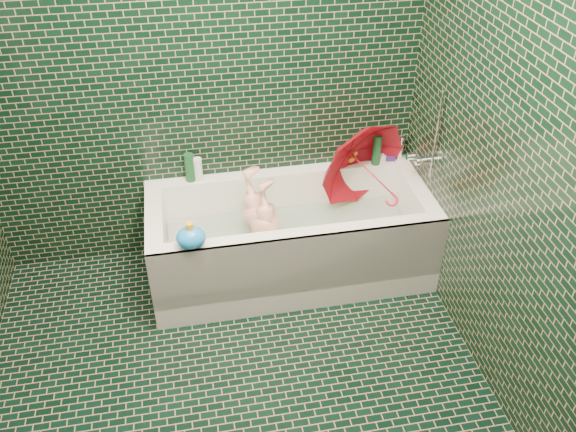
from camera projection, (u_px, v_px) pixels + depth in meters
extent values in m
plane|color=black|center=(241.00, 413.00, 3.06)|extent=(2.80, 2.80, 0.00)
plane|color=black|center=(199.00, 69.00, 3.43)|extent=(2.80, 0.00, 2.80)
plane|color=black|center=(540.00, 177.00, 2.51)|extent=(0.00, 2.80, 2.80)
cube|color=white|center=(290.00, 261.00, 3.89)|extent=(1.70, 0.75, 0.15)
cube|color=white|center=(281.00, 197.00, 3.99)|extent=(1.70, 0.10, 0.40)
cube|color=white|center=(301.00, 260.00, 3.47)|extent=(1.70, 0.10, 0.40)
cube|color=white|center=(414.00, 212.00, 3.85)|extent=(0.10, 0.55, 0.40)
cube|color=white|center=(158.00, 242.00, 3.61)|extent=(0.10, 0.55, 0.40)
cube|color=white|center=(302.00, 275.00, 3.48)|extent=(1.70, 0.02, 0.55)
cube|color=green|center=(290.00, 251.00, 3.84)|extent=(1.35, 0.47, 0.01)
cube|color=silver|center=(290.00, 233.00, 3.76)|extent=(1.48, 0.53, 0.00)
cylinder|color=silver|center=(427.00, 160.00, 3.63)|extent=(0.14, 0.05, 0.05)
cylinder|color=silver|center=(410.00, 156.00, 3.67)|extent=(0.05, 0.04, 0.04)
cylinder|color=silver|center=(437.00, 136.00, 3.42)|extent=(0.01, 0.01, 0.55)
imported|color=#E4A28E|center=(267.00, 237.00, 3.71)|extent=(0.99, 0.62, 0.32)
imported|color=red|center=(373.00, 175.00, 3.73)|extent=(0.92, 0.88, 0.84)
imported|color=white|center=(384.00, 162.00, 3.96)|extent=(0.14, 0.14, 0.28)
imported|color=#3C1D6F|center=(389.00, 162.00, 3.96)|extent=(0.09, 0.09, 0.18)
imported|color=#144823|center=(389.00, 159.00, 3.99)|extent=(0.14, 0.14, 0.17)
cylinder|color=#144823|center=(377.00, 150.00, 3.88)|extent=(0.06, 0.06, 0.21)
cylinder|color=silver|center=(400.00, 147.00, 3.94)|extent=(0.06, 0.06, 0.17)
cylinder|color=#144823|center=(190.00, 168.00, 3.73)|extent=(0.07, 0.07, 0.18)
cylinder|color=white|center=(198.00, 169.00, 3.74)|extent=(0.07, 0.07, 0.15)
ellipsoid|color=#F4A518|center=(349.00, 158.00, 3.93)|extent=(0.10, 0.09, 0.07)
sphere|color=#F4A518|center=(355.00, 152.00, 3.91)|extent=(0.05, 0.05, 0.05)
cone|color=orange|center=(358.00, 153.00, 3.91)|extent=(0.02, 0.02, 0.02)
ellipsoid|color=#197FE7|center=(191.00, 238.00, 3.21)|extent=(0.20, 0.18, 0.12)
cylinder|color=#F4A518|center=(190.00, 227.00, 3.17)|extent=(0.04, 0.04, 0.04)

